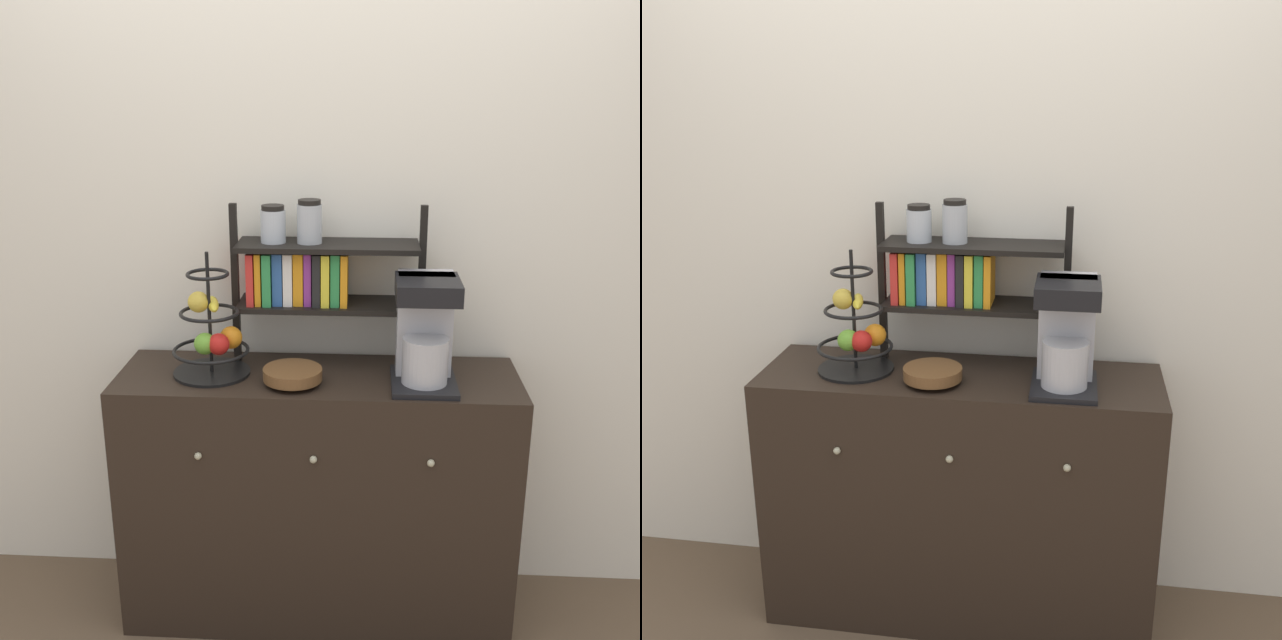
% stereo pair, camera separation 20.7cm
% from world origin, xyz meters
% --- Properties ---
extents(wall_back, '(7.00, 0.05, 2.60)m').
position_xyz_m(wall_back, '(0.00, 0.46, 1.30)').
color(wall_back, silver).
rests_on(wall_back, ground_plane).
extents(sideboard, '(1.34, 0.43, 0.92)m').
position_xyz_m(sideboard, '(0.00, 0.21, 0.46)').
color(sideboard, black).
rests_on(sideboard, ground_plane).
extents(coffee_maker, '(0.21, 0.26, 0.36)m').
position_xyz_m(coffee_maker, '(0.35, 0.17, 1.10)').
color(coffee_maker, black).
rests_on(coffee_maker, sideboard).
extents(fruit_stand, '(0.26, 0.26, 0.42)m').
position_xyz_m(fruit_stand, '(-0.35, 0.19, 1.05)').
color(fruit_stand, black).
rests_on(fruit_stand, sideboard).
extents(wooden_bowl, '(0.19, 0.19, 0.05)m').
position_xyz_m(wooden_bowl, '(-0.08, 0.12, 0.95)').
color(wooden_bowl, brown).
rests_on(wooden_bowl, sideboard).
extents(shelf_hutch, '(0.65, 0.20, 0.57)m').
position_xyz_m(shelf_hutch, '(-0.04, 0.33, 1.25)').
color(shelf_hutch, black).
rests_on(shelf_hutch, sideboard).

